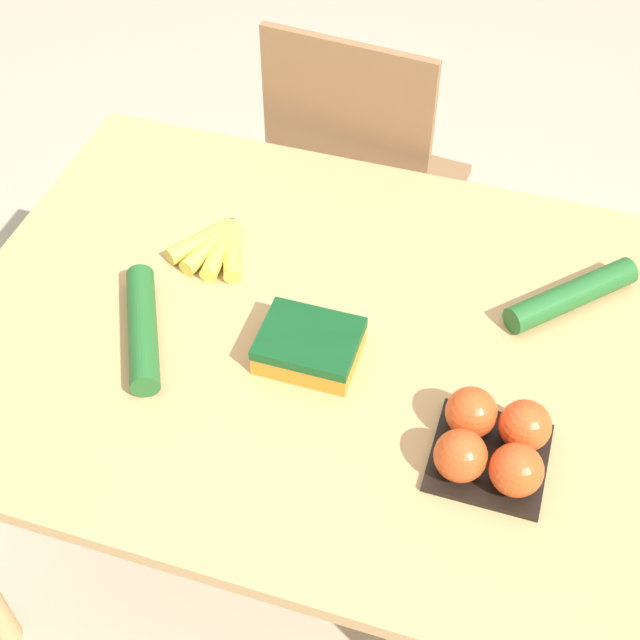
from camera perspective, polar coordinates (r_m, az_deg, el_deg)
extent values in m
plane|color=#B7A88E|center=(2.19, 0.00, -13.99)|extent=(12.00, 12.00, 0.00)
cube|color=tan|center=(1.57, 0.00, -1.10)|extent=(1.30, 0.97, 0.03)
cylinder|color=tan|center=(2.29, -10.91, 3.69)|extent=(0.06, 0.06, 0.73)
cylinder|color=tan|center=(2.13, 18.93, -3.08)|extent=(0.06, 0.06, 0.73)
cube|color=#8E6642|center=(2.32, 3.26, 8.08)|extent=(0.46, 0.44, 0.03)
cube|color=#8E6642|center=(2.01, 1.64, 10.91)|extent=(0.39, 0.06, 0.52)
cylinder|color=#8E6642|center=(2.56, 8.19, 5.26)|extent=(0.04, 0.04, 0.44)
cylinder|color=#8E6642|center=(2.64, 0.68, 7.38)|extent=(0.04, 0.04, 0.44)
cylinder|color=#8E6642|center=(2.32, 5.69, 0.06)|extent=(0.04, 0.04, 0.44)
cylinder|color=#8E6642|center=(2.41, -2.41, 2.53)|extent=(0.04, 0.04, 0.44)
sphere|color=brown|center=(1.74, -5.69, 6.04)|extent=(0.03, 0.03, 0.03)
cylinder|color=#DBCC47|center=(1.72, -7.63, 5.01)|extent=(0.11, 0.14, 0.03)
cylinder|color=#DBCC47|center=(1.70, -7.10, 4.67)|extent=(0.07, 0.15, 0.03)
cylinder|color=#DBCC47|center=(1.69, -6.43, 4.47)|extent=(0.04, 0.14, 0.03)
cylinder|color=#DBCC47|center=(1.69, -5.67, 4.43)|extent=(0.08, 0.14, 0.03)
cube|color=black|center=(1.42, 10.76, -8.62)|extent=(0.18, 0.18, 0.01)
sphere|color=#DB4C1E|center=(1.36, 8.98, -8.57)|extent=(0.08, 0.08, 0.08)
sphere|color=#DB4C1E|center=(1.36, 12.46, -9.36)|extent=(0.08, 0.08, 0.08)
sphere|color=#DB4C1E|center=(1.41, 9.65, -5.85)|extent=(0.08, 0.08, 0.08)
sphere|color=#DB4C1E|center=(1.41, 12.99, -6.60)|extent=(0.08, 0.08, 0.08)
cube|color=orange|center=(1.50, -0.59, -1.69)|extent=(0.17, 0.13, 0.06)
cube|color=#145123|center=(1.49, -0.60, -1.23)|extent=(0.17, 0.13, 0.02)
cylinder|color=#236028|center=(1.65, 15.80, 1.54)|extent=(0.22, 0.23, 0.05)
cylinder|color=#236028|center=(1.57, -11.29, -0.49)|extent=(0.17, 0.26, 0.05)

